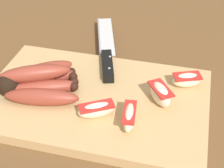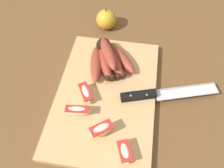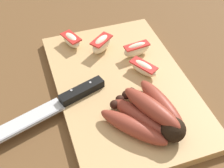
{
  "view_description": "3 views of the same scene",
  "coord_description": "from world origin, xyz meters",
  "px_view_note": "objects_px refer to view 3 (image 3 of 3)",
  "views": [
    {
      "loc": [
        -0.16,
        0.5,
        0.44
      ],
      "look_at": [
        -0.03,
        -0.02,
        0.03
      ],
      "focal_mm": 55.41,
      "sensor_mm": 36.0,
      "label": 1
    },
    {
      "loc": [
        -0.35,
        -0.06,
        0.57
      ],
      "look_at": [
        0.02,
        -0.0,
        0.04
      ],
      "focal_mm": 36.75,
      "sensor_mm": 36.0,
      "label": 2
    },
    {
      "loc": [
        0.44,
        -0.17,
        0.51
      ],
      "look_at": [
        0.01,
        -0.02,
        0.04
      ],
      "focal_mm": 50.75,
      "sensor_mm": 36.0,
      "label": 3
    }
  ],
  "objects_px": {
    "apple_wedge_near": "(102,44)",
    "apple_wedge_far": "(143,68)",
    "banana_bunch": "(150,115)",
    "apple_wedge_middle": "(137,49)",
    "apple_wedge_extra": "(71,40)",
    "chefs_knife": "(61,101)"
  },
  "relations": [
    {
      "from": "banana_bunch",
      "to": "chefs_knife",
      "type": "xyz_separation_m",
      "value": [
        -0.1,
        -0.15,
        -0.02
      ]
    },
    {
      "from": "apple_wedge_near",
      "to": "apple_wedge_far",
      "type": "xyz_separation_m",
      "value": [
        0.1,
        0.06,
        -0.01
      ]
    },
    {
      "from": "apple_wedge_near",
      "to": "apple_wedge_far",
      "type": "relative_size",
      "value": 0.92
    },
    {
      "from": "banana_bunch",
      "to": "apple_wedge_far",
      "type": "distance_m",
      "value": 0.14
    },
    {
      "from": "apple_wedge_far",
      "to": "apple_wedge_extra",
      "type": "xyz_separation_m",
      "value": [
        -0.15,
        -0.13,
        0.0
      ]
    },
    {
      "from": "apple_wedge_middle",
      "to": "apple_wedge_extra",
      "type": "relative_size",
      "value": 1.06
    },
    {
      "from": "apple_wedge_near",
      "to": "chefs_knife",
      "type": "bearing_deg",
      "value": -43.87
    },
    {
      "from": "apple_wedge_far",
      "to": "apple_wedge_extra",
      "type": "height_order",
      "value": "apple_wedge_extra"
    },
    {
      "from": "apple_wedge_extra",
      "to": "banana_bunch",
      "type": "bearing_deg",
      "value": 17.14
    },
    {
      "from": "banana_bunch",
      "to": "apple_wedge_middle",
      "type": "relative_size",
      "value": 2.57
    },
    {
      "from": "apple_wedge_far",
      "to": "apple_wedge_extra",
      "type": "distance_m",
      "value": 0.19
    },
    {
      "from": "chefs_knife",
      "to": "apple_wedge_extra",
      "type": "distance_m",
      "value": 0.19
    },
    {
      "from": "apple_wedge_middle",
      "to": "banana_bunch",
      "type": "bearing_deg",
      "value": -14.41
    },
    {
      "from": "apple_wedge_middle",
      "to": "apple_wedge_extra",
      "type": "xyz_separation_m",
      "value": [
        -0.09,
        -0.14,
        -0.0
      ]
    },
    {
      "from": "banana_bunch",
      "to": "apple_wedge_far",
      "type": "relative_size",
      "value": 2.46
    },
    {
      "from": "banana_bunch",
      "to": "apple_wedge_extra",
      "type": "distance_m",
      "value": 0.29
    },
    {
      "from": "apple_wedge_near",
      "to": "apple_wedge_middle",
      "type": "distance_m",
      "value": 0.08
    },
    {
      "from": "apple_wedge_extra",
      "to": "apple_wedge_near",
      "type": "bearing_deg",
      "value": 55.88
    },
    {
      "from": "banana_bunch",
      "to": "apple_wedge_near",
      "type": "xyz_separation_m",
      "value": [
        -0.23,
        -0.02,
        -0.0
      ]
    },
    {
      "from": "banana_bunch",
      "to": "apple_wedge_middle",
      "type": "height_order",
      "value": "banana_bunch"
    },
    {
      "from": "chefs_knife",
      "to": "apple_wedge_middle",
      "type": "height_order",
      "value": "apple_wedge_middle"
    },
    {
      "from": "apple_wedge_middle",
      "to": "apple_wedge_extra",
      "type": "height_order",
      "value": "apple_wedge_middle"
    }
  ]
}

